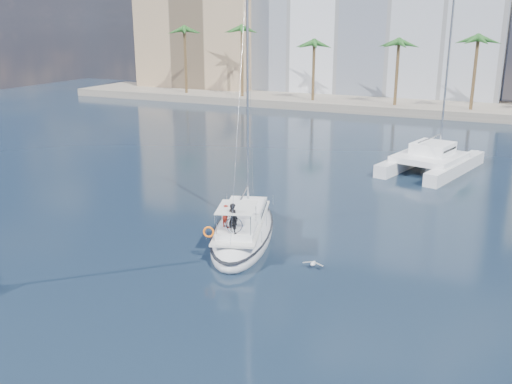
% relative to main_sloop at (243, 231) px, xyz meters
% --- Properties ---
extents(ground, '(160.00, 160.00, 0.00)m').
position_rel_main_sloop_xyz_m(ground, '(2.93, -3.49, -0.52)').
color(ground, black).
rests_on(ground, ground).
extents(quay, '(120.00, 14.00, 1.20)m').
position_rel_main_sloop_xyz_m(quay, '(2.93, 57.51, 0.08)').
color(quay, gray).
rests_on(quay, ground).
extents(building_modern, '(42.00, 16.00, 28.00)m').
position_rel_main_sloop_xyz_m(building_modern, '(-9.07, 69.51, 13.48)').
color(building_modern, white).
rests_on(building_modern, ground).
extents(building_tan_left, '(22.00, 14.00, 22.00)m').
position_rel_main_sloop_xyz_m(building_tan_left, '(-39.07, 65.51, 10.48)').
color(building_tan_left, tan).
rests_on(building_tan_left, ground).
extents(palm_left, '(3.60, 3.60, 12.30)m').
position_rel_main_sloop_xyz_m(palm_left, '(-31.07, 53.51, 9.76)').
color(palm_left, brown).
rests_on(palm_left, ground).
extents(palm_centre, '(3.60, 3.60, 12.30)m').
position_rel_main_sloop_xyz_m(palm_centre, '(2.93, 53.51, 9.76)').
color(palm_centre, brown).
rests_on(palm_centre, ground).
extents(main_sloop, '(6.69, 11.60, 16.41)m').
position_rel_main_sloop_xyz_m(main_sloop, '(0.00, 0.00, 0.00)').
color(main_sloop, white).
rests_on(main_sloop, ground).
extents(catamaran, '(8.22, 12.24, 16.43)m').
position_rel_main_sloop_xyz_m(catamaran, '(7.97, 21.98, 0.61)').
color(catamaran, white).
rests_on(catamaran, ground).
extents(seagull, '(1.16, 0.50, 0.21)m').
position_rel_main_sloop_xyz_m(seagull, '(5.35, -2.40, -0.21)').
color(seagull, silver).
rests_on(seagull, ground).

